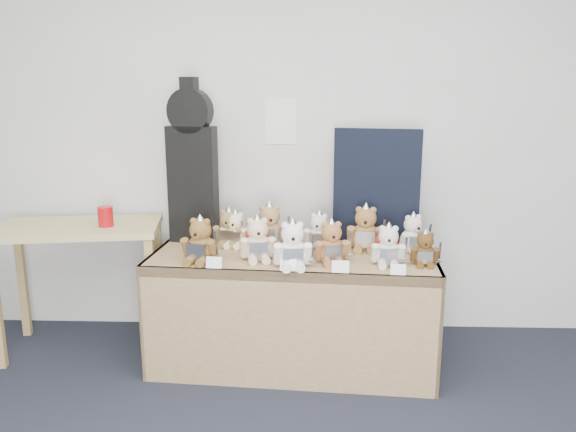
{
  "coord_description": "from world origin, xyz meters",
  "views": [
    {
      "loc": [
        0.12,
        -1.29,
        1.67
      ],
      "look_at": [
        0.01,
        1.84,
        0.96
      ],
      "focal_mm": 35.0,
      "sensor_mm": 36.0,
      "label": 1
    }
  ],
  "objects_px": {
    "side_table": "(80,245)",
    "teddy_back_centre_right": "(319,232)",
    "teddy_front_right": "(332,244)",
    "teddy_back_left": "(235,231)",
    "teddy_front_centre": "(293,247)",
    "teddy_back_centre_left": "(270,228)",
    "teddy_back_right": "(365,230)",
    "display_table": "(292,281)",
    "red_cup": "(106,217)",
    "teddy_front_far_left": "(200,242)",
    "teddy_front_left": "(258,241)",
    "teddy_back_end": "(413,235)",
    "teddy_front_far_right": "(388,247)",
    "teddy_back_far_left": "(229,229)",
    "guitar_case": "(192,164)",
    "teddy_front_end": "(425,250)"
  },
  "relations": [
    {
      "from": "teddy_back_centre_right",
      "to": "teddy_back_end",
      "type": "height_order",
      "value": "teddy_back_end"
    },
    {
      "from": "display_table",
      "to": "guitar_case",
      "type": "relative_size",
      "value": 1.68
    },
    {
      "from": "guitar_case",
      "to": "teddy_front_centre",
      "type": "bearing_deg",
      "value": -24.02
    },
    {
      "from": "teddy_front_right",
      "to": "display_table",
      "type": "bearing_deg",
      "value": 147.08
    },
    {
      "from": "teddy_front_right",
      "to": "teddy_back_end",
      "type": "distance_m",
      "value": 0.56
    },
    {
      "from": "teddy_back_centre_right",
      "to": "teddy_front_far_right",
      "type": "bearing_deg",
      "value": -26.27
    },
    {
      "from": "side_table",
      "to": "guitar_case",
      "type": "relative_size",
      "value": 1.03
    },
    {
      "from": "teddy_front_end",
      "to": "teddy_back_centre_left",
      "type": "bearing_deg",
      "value": 165.48
    },
    {
      "from": "teddy_back_centre_left",
      "to": "teddy_back_far_left",
      "type": "bearing_deg",
      "value": 163.99
    },
    {
      "from": "teddy_front_right",
      "to": "teddy_back_centre_left",
      "type": "relative_size",
      "value": 0.89
    },
    {
      "from": "display_table",
      "to": "teddy_back_far_left",
      "type": "distance_m",
      "value": 0.53
    },
    {
      "from": "guitar_case",
      "to": "teddy_back_far_left",
      "type": "relative_size",
      "value": 3.94
    },
    {
      "from": "display_table",
      "to": "side_table",
      "type": "bearing_deg",
      "value": 174.77
    },
    {
      "from": "teddy_front_far_left",
      "to": "teddy_front_left",
      "type": "bearing_deg",
      "value": 22.35
    },
    {
      "from": "display_table",
      "to": "teddy_back_right",
      "type": "xyz_separation_m",
      "value": [
        0.44,
        0.17,
        0.27
      ]
    },
    {
      "from": "side_table",
      "to": "teddy_back_centre_right",
      "type": "relative_size",
      "value": 4.27
    },
    {
      "from": "side_table",
      "to": "teddy_back_centre_right",
      "type": "height_order",
      "value": "teddy_back_centre_right"
    },
    {
      "from": "side_table",
      "to": "teddy_back_far_left",
      "type": "bearing_deg",
      "value": -8.9
    },
    {
      "from": "teddy_front_end",
      "to": "teddy_back_far_left",
      "type": "height_order",
      "value": "teddy_back_far_left"
    },
    {
      "from": "side_table",
      "to": "teddy_front_centre",
      "type": "bearing_deg",
      "value": -26.27
    },
    {
      "from": "teddy_front_right",
      "to": "teddy_back_right",
      "type": "height_order",
      "value": "teddy_back_right"
    },
    {
      "from": "display_table",
      "to": "red_cup",
      "type": "height_order",
      "value": "red_cup"
    },
    {
      "from": "teddy_front_end",
      "to": "teddy_back_centre_left",
      "type": "relative_size",
      "value": 0.71
    },
    {
      "from": "teddy_front_right",
      "to": "teddy_back_end",
      "type": "xyz_separation_m",
      "value": [
        0.5,
        0.24,
        -0.01
      ]
    },
    {
      "from": "teddy_front_end",
      "to": "teddy_back_centre_left",
      "type": "distance_m",
      "value": 0.95
    },
    {
      "from": "teddy_back_far_left",
      "to": "teddy_front_far_right",
      "type": "bearing_deg",
      "value": -12.47
    },
    {
      "from": "teddy_front_right",
      "to": "teddy_back_left",
      "type": "bearing_deg",
      "value": 142.51
    },
    {
      "from": "side_table",
      "to": "guitar_case",
      "type": "xyz_separation_m",
      "value": [
        0.72,
        0.08,
        0.51
      ]
    },
    {
      "from": "teddy_back_left",
      "to": "teddy_back_end",
      "type": "height_order",
      "value": "teddy_back_end"
    },
    {
      "from": "teddy_back_centre_left",
      "to": "teddy_back_right",
      "type": "bearing_deg",
      "value": -13.47
    },
    {
      "from": "teddy_front_centre",
      "to": "teddy_back_centre_left",
      "type": "relative_size",
      "value": 0.95
    },
    {
      "from": "teddy_front_centre",
      "to": "teddy_back_far_left",
      "type": "height_order",
      "value": "teddy_front_centre"
    },
    {
      "from": "teddy_back_left",
      "to": "side_table",
      "type": "bearing_deg",
      "value": -171.58
    },
    {
      "from": "teddy_front_far_right",
      "to": "side_table",
      "type": "bearing_deg",
      "value": 172.84
    },
    {
      "from": "teddy_front_left",
      "to": "teddy_back_end",
      "type": "height_order",
      "value": "teddy_front_left"
    },
    {
      "from": "guitar_case",
      "to": "teddy_back_end",
      "type": "xyz_separation_m",
      "value": [
        1.36,
        -0.17,
        -0.4
      ]
    },
    {
      "from": "teddy_front_far_left",
      "to": "teddy_front_right",
      "type": "xyz_separation_m",
      "value": [
        0.74,
        0.01,
        -0.01
      ]
    },
    {
      "from": "display_table",
      "to": "teddy_front_far_right",
      "type": "distance_m",
      "value": 0.61
    },
    {
      "from": "teddy_front_centre",
      "to": "teddy_front_far_right",
      "type": "height_order",
      "value": "teddy_front_centre"
    },
    {
      "from": "red_cup",
      "to": "teddy_back_far_left",
      "type": "xyz_separation_m",
      "value": [
        0.76,
        0.03,
        -0.08
      ]
    },
    {
      "from": "guitar_case",
      "to": "teddy_back_left",
      "type": "bearing_deg",
      "value": -4.03
    },
    {
      "from": "teddy_front_left",
      "to": "teddy_back_left",
      "type": "xyz_separation_m",
      "value": [
        -0.17,
        0.28,
        -0.01
      ]
    },
    {
      "from": "teddy_front_far_right",
      "to": "teddy_back_far_left",
      "type": "height_order",
      "value": "teddy_back_far_left"
    },
    {
      "from": "teddy_front_far_right",
      "to": "teddy_back_left",
      "type": "xyz_separation_m",
      "value": [
        -0.9,
        0.35,
        -0.0
      ]
    },
    {
      "from": "side_table",
      "to": "teddy_back_centre_left",
      "type": "bearing_deg",
      "value": -10.22
    },
    {
      "from": "teddy_back_centre_right",
      "to": "teddy_back_right",
      "type": "height_order",
      "value": "teddy_back_right"
    },
    {
      "from": "teddy_front_far_left",
      "to": "teddy_front_end",
      "type": "relative_size",
      "value": 1.34
    },
    {
      "from": "teddy_front_centre",
      "to": "teddy_front_far_right",
      "type": "xyz_separation_m",
      "value": [
        0.53,
        0.06,
        -0.01
      ]
    },
    {
      "from": "teddy_front_far_right",
      "to": "teddy_back_far_left",
      "type": "relative_size",
      "value": 0.99
    },
    {
      "from": "side_table",
      "to": "teddy_front_right",
      "type": "xyz_separation_m",
      "value": [
        1.58,
        -0.33,
        0.11
      ]
    }
  ]
}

